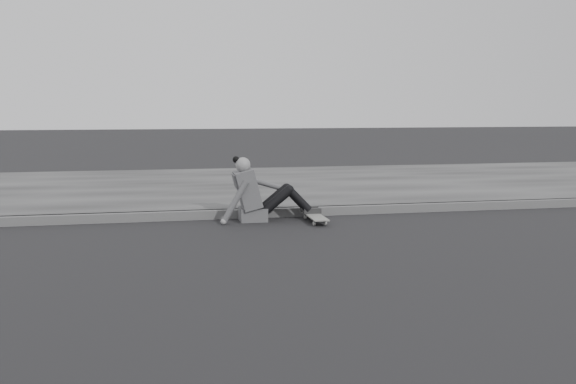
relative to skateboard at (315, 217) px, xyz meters
name	(u,v)px	position (x,y,z in m)	size (l,w,h in m)	color
ground	(494,250)	(1.47, -2.06, -0.07)	(80.00, 80.00, 0.00)	black
curb	(404,208)	(1.47, 0.52, -0.01)	(24.00, 0.16, 0.12)	#505050
sidewalk	(345,184)	(1.47, 3.54, -0.01)	(24.00, 6.00, 0.12)	#3A3A3A
skateboard	(315,217)	(0.00, 0.00, 0.00)	(0.20, 0.78, 0.09)	#9E9E99
seated_woman	(258,194)	(-0.73, 0.25, 0.29)	(1.38, 0.46, 0.88)	#4A4A4D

